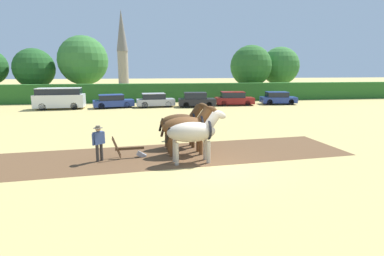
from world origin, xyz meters
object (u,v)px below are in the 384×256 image
Objects in this scene: tree_left at (34,69)px; parked_car_center at (196,100)px; church_spire at (122,46)px; draft_horse_lead_left at (194,132)px; draft_horse_lead_right at (187,126)px; tree_center at (251,66)px; plow at (133,151)px; parked_car_left at (113,101)px; tree_center_left at (83,61)px; parked_car_right at (278,98)px; farmer_beside_team at (178,124)px; tree_center_right at (280,66)px; farmer_at_plow at (99,141)px; parked_van at (60,98)px; parked_car_center_left at (155,100)px; parked_car_center_right at (234,99)px; draft_horse_trail_left at (182,122)px.

parked_car_center is (20.12, -10.62, -3.42)m from tree_left.
tree_left is at bearing -103.12° from church_spire.
draft_horse_lead_right is (-0.11, 1.37, 0.00)m from draft_horse_lead_left.
tree_center is 33.33m from plow.
parked_car_center is at bearing 75.52° from draft_horse_lead_left.
parked_car_left is (11.06, -10.14, -3.48)m from tree_left.
tree_center_left reaches higher than parked_car_center.
draft_horse_lead_right reaches higher than parked_car_right.
tree_left is 30.77m from farmer_beside_team.
tree_center_right is 35.99m from draft_horse_lead_right.
parked_car_right is (-5.19, -11.15, -3.84)m from tree_center_right.
parked_car_right is at bearing 97.63° from farmer_at_plow.
draft_horse_lead_right is at bearing 89.95° from draft_horse_lead_left.
draft_horse_lead_left is 0.57× the size of parked_van.
parked_car_right is (14.54, 0.46, -0.02)m from parked_car_center_left.
farmer_at_plow reaches higher than parked_car_center_left.
parked_car_center is at bearing -141.44° from tree_center_right.
tree_center reaches higher than tree_center_right.
church_spire reaches higher than parked_car_center.
draft_horse_lead_left is at bearing 38.47° from farmer_at_plow.
tree_center is at bearing 97.60° from farmer_beside_team.
parked_car_center_right is at bearing 62.59° from draft_horse_lead_right.
draft_horse_lead_left reaches higher than plow.
draft_horse_lead_left reaches higher than parked_car_center_right.
church_spire is (-21.04, 38.55, 5.38)m from tree_center.
tree_center_right is 1.76× the size of parked_car_center_left.
draft_horse_lead_left is at bearing -51.98° from farmer_beside_team.
parked_car_center is (3.43, 19.82, -0.63)m from draft_horse_lead_left.
tree_center is 14.69m from parked_car_center.
tree_left is 33.59m from draft_horse_lead_right.
parked_car_center_left is (-1.10, 20.33, -0.66)m from draft_horse_lead_left.
parked_van is at bearing 160.34° from farmer_beside_team.
tree_center_right is 2.55× the size of draft_horse_lead_right.
parked_van is 24.46m from parked_car_right.
farmer_at_plow is at bearing 164.73° from draft_horse_lead_left.
tree_center_left is 30.39m from farmer_at_plow.
parked_car_left is at bearing -152.65° from tree_center.
draft_horse_lead_right is 20.97m from parked_car_center_right.
draft_horse_lead_left is 4.70m from farmer_beside_team.
draft_horse_lead_right reaches higher than draft_horse_lead_left.
tree_center_right is at bearing 41.95° from parked_car_center.
farmer_at_plow is 0.40× the size of parked_car_center.
parked_van is at bearing -178.14° from parked_car_center.
tree_center_right is at bearing 55.08° from draft_horse_lead_left.
farmer_beside_team is (-0.09, 3.30, -0.51)m from draft_horse_lead_right.
draft_horse_trail_left is 0.66× the size of parked_car_center_left.
farmer_beside_team reaches higher than parked_car_right.
farmer_at_plow is (12.47, -29.65, -3.22)m from tree_left.
draft_horse_lead_right is at bearing -52.85° from farmer_beside_team.
farmer_beside_team is at bearing -57.39° from tree_left.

